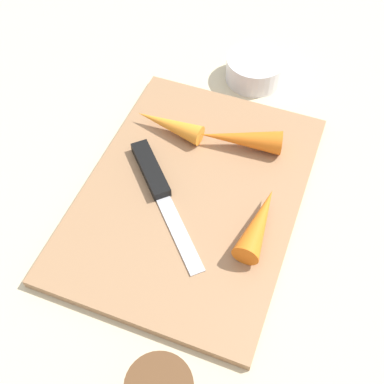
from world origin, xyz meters
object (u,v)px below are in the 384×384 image
(carrot_medium, at_px, (259,222))
(cutting_board, at_px, (192,195))
(carrot_shortest, at_px, (169,124))
(carrot_longest, at_px, (240,139))
(small_bowl, at_px, (255,69))
(knife, at_px, (154,177))

(carrot_medium, bearing_deg, cutting_board, 77.93)
(carrot_shortest, bearing_deg, cutting_board, 133.77)
(carrot_longest, bearing_deg, cutting_board, 58.36)
(small_bowl, bearing_deg, knife, -13.75)
(knife, distance_m, carrot_shortest, 0.09)
(cutting_board, bearing_deg, carrot_longest, 160.70)
(carrot_shortest, bearing_deg, small_bowl, -109.13)
(small_bowl, bearing_deg, carrot_shortest, -25.13)
(knife, distance_m, carrot_medium, 0.14)
(knife, relative_size, carrot_shortest, 1.69)
(knife, relative_size, carrot_medium, 1.62)
(knife, height_order, small_bowl, small_bowl)
(carrot_longest, height_order, small_bowl, carrot_longest)
(cutting_board, distance_m, small_bowl, 0.24)
(carrot_longest, distance_m, carrot_medium, 0.13)
(cutting_board, xyz_separation_m, carrot_shortest, (-0.08, -0.07, 0.02))
(cutting_board, relative_size, small_bowl, 4.19)
(knife, distance_m, carrot_longest, 0.12)
(carrot_longest, bearing_deg, carrot_shortest, -8.19)
(cutting_board, xyz_separation_m, carrot_longest, (-0.09, 0.03, 0.02))
(knife, relative_size, carrot_longest, 1.50)
(cutting_board, relative_size, carrot_medium, 3.66)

